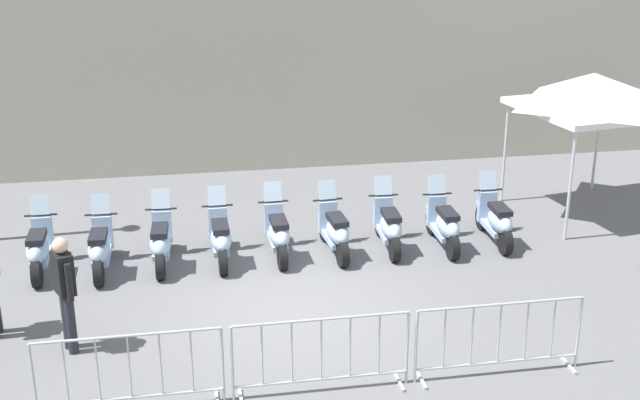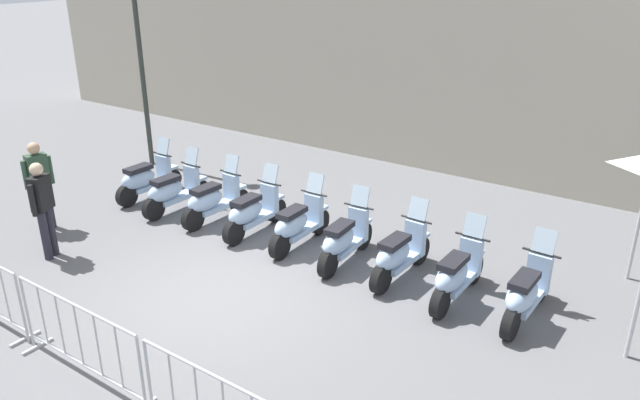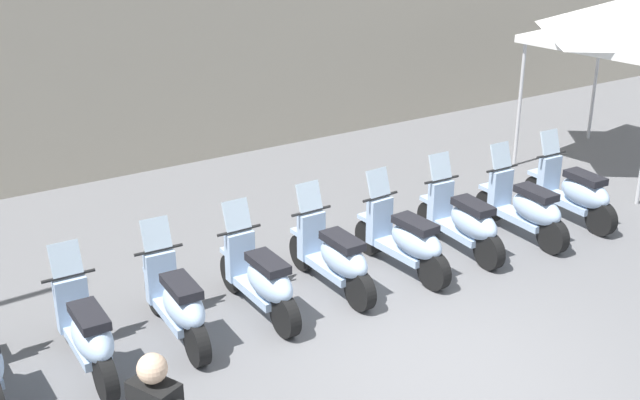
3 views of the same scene
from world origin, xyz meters
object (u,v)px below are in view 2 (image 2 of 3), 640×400
object	(u,v)px
officer_near_row_end	(43,205)
motorcycle_2	(213,200)
motorcycle_4	(298,224)
motorcycle_6	(399,254)
motorcycle_1	(173,191)
motorcycle_8	(526,293)
motorcycle_3	(253,212)
barrier_segment_1	(80,341)
motorcycle_7	(457,274)
officer_mid_plaza	(40,181)
street_lamp	(136,20)
motorcycle_0	(146,179)
motorcycle_5	(344,240)

from	to	relation	value
officer_near_row_end	motorcycle_2	bearing A→B (deg)	56.19
motorcycle_4	motorcycle_6	xyz separation A→B (m)	(2.02, -0.33, 0.00)
motorcycle_1	motorcycle_8	xyz separation A→B (m)	(7.09, -1.05, 0.00)
motorcycle_3	barrier_segment_1	xyz separation A→B (m)	(0.33, -4.50, 0.07)
motorcycle_6	motorcycle_1	bearing A→B (deg)	172.41
motorcycle_7	officer_mid_plaza	world-z (taller)	officer_mid_plaza
barrier_segment_1	street_lamp	size ratio (longest dim) A/B	0.39
street_lamp	motorcycle_3	bearing A→B (deg)	-28.52
motorcycle_0	motorcycle_1	world-z (taller)	same
motorcycle_2	motorcycle_4	world-z (taller)	same
motorcycle_5	street_lamp	size ratio (longest dim) A/B	0.29
motorcycle_3	motorcycle_7	distance (m)	4.10
motorcycle_4	motorcycle_5	size ratio (longest dim) A/B	1.00
motorcycle_0	motorcycle_5	size ratio (longest dim) A/B	1.00
motorcycle_3	street_lamp	bearing A→B (deg)	151.48
motorcycle_2	motorcycle_3	world-z (taller)	same
motorcycle_5	barrier_segment_1	bearing A→B (deg)	-112.20
motorcycle_2	street_lamp	world-z (taller)	street_lamp
motorcycle_6	street_lamp	bearing A→B (deg)	158.93
motorcycle_4	motorcycle_7	size ratio (longest dim) A/B	1.00
motorcycle_8	motorcycle_5	bearing A→B (deg)	171.10
motorcycle_8	motorcycle_2	bearing A→B (deg)	170.81
motorcycle_4	motorcycle_3	bearing A→B (deg)	173.48
motorcycle_4	motorcycle_5	world-z (taller)	same
motorcycle_1	officer_mid_plaza	size ratio (longest dim) A/B	0.99
motorcycle_1	street_lamp	world-z (taller)	street_lamp
street_lamp	officer_mid_plaza	bearing A→B (deg)	-78.01
motorcycle_1	officer_near_row_end	xyz separation A→B (m)	(-0.65, -2.57, 0.53)
motorcycle_0	barrier_segment_1	xyz separation A→B (m)	(3.35, -5.04, 0.07)
motorcycle_4	motorcycle_7	xyz separation A→B (m)	(3.01, -0.60, 0.00)
motorcycle_3	motorcycle_4	bearing A→B (deg)	-6.52
motorcycle_2	barrier_segment_1	size ratio (longest dim) A/B	0.75
motorcycle_1	motorcycle_3	distance (m)	2.05
barrier_segment_1	officer_mid_plaza	bearing A→B (deg)	143.67
motorcycle_0	motorcycle_7	size ratio (longest dim) A/B	1.00
street_lamp	officer_near_row_end	size ratio (longest dim) A/B	3.39
motorcycle_8	officer_near_row_end	xyz separation A→B (m)	(-7.74, -1.52, 0.53)
motorcycle_4	street_lamp	xyz separation A→B (m)	(-5.60, 2.60, 3.08)
motorcycle_4	street_lamp	distance (m)	6.90
motorcycle_3	motorcycle_4	size ratio (longest dim) A/B	1.00
motorcycle_6	motorcycle_4	bearing A→B (deg)	170.71
motorcycle_6	officer_near_row_end	bearing A→B (deg)	-161.70
motorcycle_6	officer_near_row_end	world-z (taller)	officer_near_row_end
motorcycle_0	motorcycle_8	xyz separation A→B (m)	(8.08, -1.36, 0.00)
motorcycle_3	motorcycle_1	bearing A→B (deg)	173.57
motorcycle_3	motorcycle_8	bearing A→B (deg)	-9.21
motorcycle_2	motorcycle_8	distance (m)	6.15
barrier_segment_1	motorcycle_3	bearing A→B (deg)	94.16
motorcycle_3	motorcycle_8	size ratio (longest dim) A/B	1.00
motorcycle_0	motorcycle_8	size ratio (longest dim) A/B	1.00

